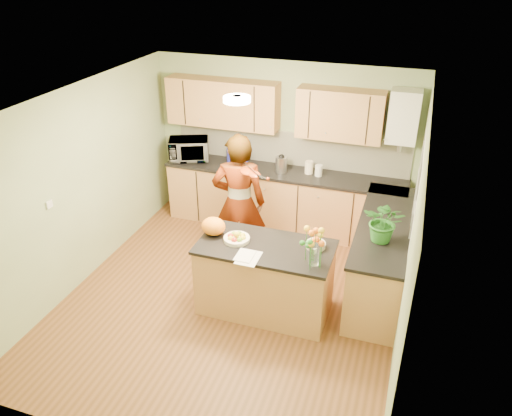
% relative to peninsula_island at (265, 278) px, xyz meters
% --- Properties ---
extents(floor, '(4.50, 4.50, 0.00)m').
position_rel_peninsula_island_xyz_m(floor, '(-0.45, 0.05, -0.45)').
color(floor, brown).
rests_on(floor, ground).
extents(ceiling, '(4.00, 4.50, 0.02)m').
position_rel_peninsula_island_xyz_m(ceiling, '(-0.45, 0.05, 2.05)').
color(ceiling, silver).
rests_on(ceiling, wall_back).
extents(wall_back, '(4.00, 0.02, 2.50)m').
position_rel_peninsula_island_xyz_m(wall_back, '(-0.45, 2.30, 0.80)').
color(wall_back, gray).
rests_on(wall_back, floor).
extents(wall_front, '(4.00, 0.02, 2.50)m').
position_rel_peninsula_island_xyz_m(wall_front, '(-0.45, -2.20, 0.80)').
color(wall_front, gray).
rests_on(wall_front, floor).
extents(wall_left, '(0.02, 4.50, 2.50)m').
position_rel_peninsula_island_xyz_m(wall_left, '(-2.45, 0.05, 0.80)').
color(wall_left, gray).
rests_on(wall_left, floor).
extents(wall_right, '(0.02, 4.50, 2.50)m').
position_rel_peninsula_island_xyz_m(wall_right, '(1.55, 0.05, 0.80)').
color(wall_right, gray).
rests_on(wall_right, floor).
extents(back_counter, '(3.64, 0.62, 0.94)m').
position_rel_peninsula_island_xyz_m(back_counter, '(-0.35, 1.99, 0.02)').
color(back_counter, '#B47E48').
rests_on(back_counter, floor).
extents(right_counter, '(0.62, 2.24, 0.94)m').
position_rel_peninsula_island_xyz_m(right_counter, '(1.25, 0.90, 0.02)').
color(right_counter, '#B47E48').
rests_on(right_counter, floor).
extents(splashback, '(3.60, 0.02, 0.52)m').
position_rel_peninsula_island_xyz_m(splashback, '(-0.35, 2.28, 0.75)').
color(splashback, white).
rests_on(splashback, back_counter).
extents(upper_cabinets, '(3.20, 0.34, 0.70)m').
position_rel_peninsula_island_xyz_m(upper_cabinets, '(-0.62, 2.13, 1.40)').
color(upper_cabinets, '#B47E48').
rests_on(upper_cabinets, wall_back).
extents(boiler, '(0.40, 0.30, 0.86)m').
position_rel_peninsula_island_xyz_m(boiler, '(1.25, 2.14, 1.45)').
color(boiler, white).
rests_on(boiler, wall_back).
extents(window_right, '(0.01, 1.30, 1.05)m').
position_rel_peninsula_island_xyz_m(window_right, '(1.55, 0.65, 1.10)').
color(window_right, white).
rests_on(window_right, wall_right).
extents(light_switch, '(0.02, 0.09, 0.09)m').
position_rel_peninsula_island_xyz_m(light_switch, '(-2.43, -0.55, 0.85)').
color(light_switch, white).
rests_on(light_switch, wall_left).
extents(ceiling_lamp, '(0.30, 0.30, 0.07)m').
position_rel_peninsula_island_xyz_m(ceiling_lamp, '(-0.45, 0.35, 2.01)').
color(ceiling_lamp, '#FFEABF').
rests_on(ceiling_lamp, ceiling).
extents(peninsula_island, '(1.56, 0.80, 0.89)m').
position_rel_peninsula_island_xyz_m(peninsula_island, '(0.00, 0.00, 0.00)').
color(peninsula_island, '#B47E48').
rests_on(peninsula_island, floor).
extents(fruit_dish, '(0.30, 0.30, 0.11)m').
position_rel_peninsula_island_xyz_m(fruit_dish, '(-0.35, 0.00, 0.49)').
color(fruit_dish, '#FBE8C9').
rests_on(fruit_dish, peninsula_island).
extents(orange_bowl, '(0.22, 0.22, 0.13)m').
position_rel_peninsula_island_xyz_m(orange_bowl, '(0.55, 0.15, 0.50)').
color(orange_bowl, '#FBE8C9').
rests_on(orange_bowl, peninsula_island).
extents(flower_vase, '(0.28, 0.28, 0.52)m').
position_rel_peninsula_island_xyz_m(flower_vase, '(0.60, -0.18, 0.79)').
color(flower_vase, silver).
rests_on(flower_vase, peninsula_island).
extents(orange_bag, '(0.32, 0.29, 0.22)m').
position_rel_peninsula_island_xyz_m(orange_bag, '(-0.66, 0.05, 0.55)').
color(orange_bag, orange).
rests_on(orange_bag, peninsula_island).
extents(papers, '(0.23, 0.32, 0.01)m').
position_rel_peninsula_island_xyz_m(papers, '(-0.10, -0.30, 0.45)').
color(papers, white).
rests_on(papers, peninsula_island).
extents(violinist, '(0.79, 0.63, 1.90)m').
position_rel_peninsula_island_xyz_m(violinist, '(-0.61, 0.79, 0.50)').
color(violinist, '#DFA588').
rests_on(violinist, floor).
extents(violin, '(0.58, 0.51, 0.15)m').
position_rel_peninsula_island_xyz_m(violin, '(-0.41, 0.57, 1.07)').
color(violin, '#561405').
rests_on(violin, violinist).
extents(microwave, '(0.71, 0.61, 0.33)m').
position_rel_peninsula_island_xyz_m(microwave, '(-1.88, 1.98, 0.66)').
color(microwave, white).
rests_on(microwave, back_counter).
extents(blue_box, '(0.37, 0.33, 0.24)m').
position_rel_peninsula_island_xyz_m(blue_box, '(-1.09, 2.01, 0.61)').
color(blue_box, navy).
rests_on(blue_box, back_counter).
extents(kettle, '(0.17, 0.17, 0.32)m').
position_rel_peninsula_island_xyz_m(kettle, '(-0.38, 1.96, 0.62)').
color(kettle, '#B5B5BA').
rests_on(kettle, back_counter).
extents(jar_cream, '(0.14, 0.14, 0.19)m').
position_rel_peninsula_island_xyz_m(jar_cream, '(0.02, 2.05, 0.59)').
color(jar_cream, '#FBE8C9').
rests_on(jar_cream, back_counter).
extents(jar_white, '(0.13, 0.13, 0.17)m').
position_rel_peninsula_island_xyz_m(jar_white, '(0.18, 2.00, 0.57)').
color(jar_white, white).
rests_on(jar_white, back_counter).
extents(potted_plant, '(0.49, 0.44, 0.50)m').
position_rel_peninsula_island_xyz_m(potted_plant, '(1.25, 0.46, 0.74)').
color(potted_plant, '#2D7727').
rests_on(potted_plant, right_counter).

